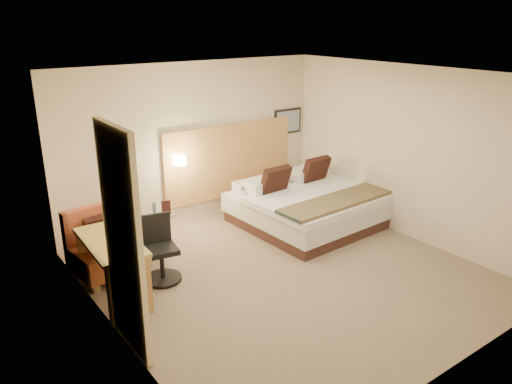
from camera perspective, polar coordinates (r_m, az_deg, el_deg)
floor at (r=7.02m, az=3.53°, el=-9.38°), size 4.80×5.00×0.02m
ceiling at (r=6.19m, az=4.05°, el=13.29°), size 4.80×5.00×0.02m
wall_back at (r=8.48m, az=-7.16°, el=5.50°), size 4.80×0.02×2.70m
wall_front at (r=4.96m, az=22.72°, el=-6.18°), size 4.80×0.02×2.70m
wall_left at (r=5.35m, az=-16.56°, el=-3.54°), size 0.02×5.00×2.70m
wall_right at (r=8.17m, az=16.94°, el=4.28°), size 0.02×5.00×2.70m
headboard_panel at (r=8.89m, az=-2.98°, el=3.62°), size 2.60×0.04×1.30m
art_frame at (r=9.54m, az=3.64°, el=8.08°), size 0.62×0.03×0.47m
art_canvas at (r=9.52m, az=3.72°, el=8.06°), size 0.54×0.01×0.39m
lamp_arm at (r=8.29m, az=-8.91°, el=3.68°), size 0.02×0.12×0.02m
lamp_shade at (r=8.24m, az=-8.71°, el=3.59°), size 0.15×0.15×0.15m
curtain at (r=5.20m, az=-14.95°, el=-5.63°), size 0.06×0.90×2.42m
bottle_a at (r=7.64m, az=-11.55°, el=-1.83°), size 0.07×0.07×0.20m
menu_folder at (r=7.62m, az=-10.23°, el=-1.71°), size 0.14×0.08×0.22m
bed at (r=8.51m, az=5.82°, el=-1.50°), size 2.24×2.18×1.05m
lounge_chair at (r=7.17m, az=-16.93°, el=-6.18°), size 0.97×0.87×0.93m
side_table at (r=7.77m, az=-10.91°, el=-4.14°), size 0.60×0.60×0.55m
desk at (r=6.44m, az=-15.99°, el=-6.62°), size 0.63×1.28×0.79m
desk_chair at (r=6.82m, az=-10.86°, el=-7.01°), size 0.58×0.58×0.89m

